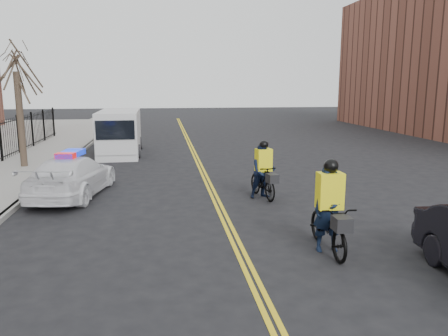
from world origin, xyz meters
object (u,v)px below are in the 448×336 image
object	(u,v)px
police_cruiser	(72,176)
cargo_van	(120,133)
cyclist_near	(329,219)
cyclist_far	(263,175)

from	to	relation	value
police_cruiser	cargo_van	distance (m)	8.83
police_cruiser	cyclist_near	bearing A→B (deg)	147.50
cyclist_far	police_cruiser	bearing A→B (deg)	158.73
police_cruiser	cyclist_far	size ratio (longest dim) A/B	2.51
cargo_van	police_cruiser	bearing A→B (deg)	-95.78
police_cruiser	cargo_van	xyz separation A→B (m)	(0.73, 8.79, 0.44)
cargo_van	cyclist_near	world-z (taller)	cargo_van
cargo_van	cyclist_far	size ratio (longest dim) A/B	2.85
cargo_van	cyclist_near	size ratio (longest dim) A/B	2.60
cargo_van	cyclist_near	xyz separation A→B (m)	(5.79, -14.56, -0.40)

